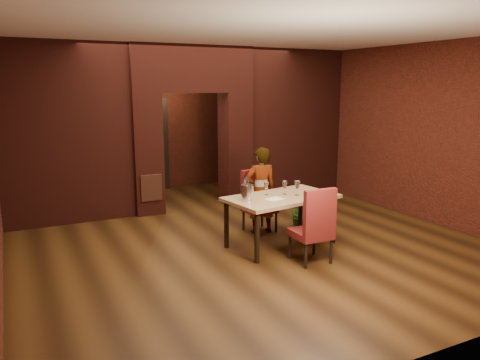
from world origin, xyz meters
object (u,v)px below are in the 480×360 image
object	(u,v)px
dining_table	(281,221)
chair_far	(260,201)
potted_plant	(299,215)
wine_glass_b	(285,188)
wine_glass_a	(266,188)
wine_bucket	(247,193)
person_seated	(261,190)
wine_glass_c	(297,188)
chair_near	(311,224)
water_bottle	(246,187)

from	to	relation	value
dining_table	chair_far	size ratio (longest dim) A/B	1.61
dining_table	potted_plant	size ratio (longest dim) A/B	4.47
wine_glass_b	potted_plant	world-z (taller)	wine_glass_b
wine_glass_a	potted_plant	world-z (taller)	wine_glass_a
dining_table	wine_bucket	distance (m)	0.78
person_seated	wine_glass_b	xyz separation A→B (m)	(0.07, -0.64, 0.16)
wine_glass_c	potted_plant	size ratio (longest dim) A/B	0.60
chair_near	wine_glass_b	bearing A→B (deg)	-94.10
potted_plant	wine_glass_a	bearing A→B (deg)	-150.33
chair_near	wine_glass_a	size ratio (longest dim) A/B	5.42
person_seated	wine_glass_c	bearing A→B (deg)	112.49
person_seated	wine_bucket	distance (m)	0.97
dining_table	water_bottle	bearing A→B (deg)	152.48
chair_near	wine_glass_c	xyz separation A→B (m)	(0.22, 0.69, 0.36)
person_seated	water_bottle	world-z (taller)	person_seated
chair_near	person_seated	distance (m)	1.49
wine_glass_b	potted_plant	bearing A→B (deg)	42.67
wine_glass_a	wine_bucket	world-z (taller)	wine_bucket
wine_glass_a	wine_glass_c	xyz separation A→B (m)	(0.40, -0.24, 0.01)
dining_table	wine_glass_a	bearing A→B (deg)	126.06
wine_bucket	dining_table	bearing A→B (deg)	0.79
wine_glass_b	potted_plant	size ratio (longest dim) A/B	0.56
wine_glass_b	potted_plant	distance (m)	1.20
person_seated	wine_bucket	world-z (taller)	person_seated
chair_far	wine_glass_c	world-z (taller)	chair_far
chair_far	potted_plant	size ratio (longest dim) A/B	2.78
dining_table	wine_glass_c	bearing A→B (deg)	-25.22
chair_far	wine_bucket	bearing A→B (deg)	-137.36
chair_near	water_bottle	world-z (taller)	water_bottle
chair_far	potted_plant	world-z (taller)	chair_far
person_seated	potted_plant	distance (m)	0.95
wine_glass_a	chair_near	bearing A→B (deg)	-78.62
person_seated	wine_glass_a	distance (m)	0.60
dining_table	water_bottle	size ratio (longest dim) A/B	5.31
dining_table	chair_near	size ratio (longest dim) A/B	1.55
dining_table	potted_plant	xyz separation A→B (m)	(0.81, 0.73, -0.21)
wine_glass_b	chair_near	bearing A→B (deg)	-95.36
wine_bucket	potted_plant	xyz separation A→B (m)	(1.41, 0.74, -0.71)
chair_far	chair_near	bearing A→B (deg)	-98.89
chair_near	wine_glass_a	world-z (taller)	chair_near
chair_near	wine_glass_c	distance (m)	0.81
person_seated	wine_glass_b	size ratio (longest dim) A/B	6.91
chair_far	wine_bucket	distance (m)	1.08
wine_glass_a	water_bottle	world-z (taller)	water_bottle
person_seated	wine_glass_a	size ratio (longest dim) A/B	7.26
chair_far	water_bottle	size ratio (longest dim) A/B	3.30
dining_table	person_seated	distance (m)	0.78
dining_table	chair_near	world-z (taller)	chair_near
wine_glass_b	water_bottle	bearing A→B (deg)	170.17
chair_far	chair_near	size ratio (longest dim) A/B	0.96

